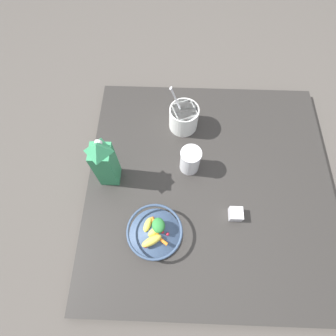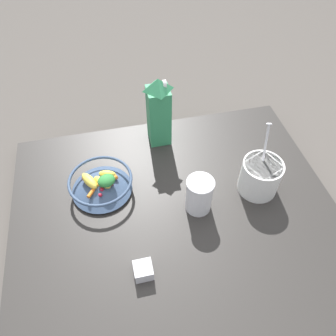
{
  "view_description": "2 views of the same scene",
  "coord_description": "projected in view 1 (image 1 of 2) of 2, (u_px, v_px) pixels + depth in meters",
  "views": [
    {
      "loc": [
        0.17,
        0.42,
        1.09
      ],
      "look_at": [
        0.18,
        -0.04,
        0.1
      ],
      "focal_mm": 28.0,
      "sensor_mm": 36.0,
      "label": 1
    },
    {
      "loc": [
        -0.48,
        0.15,
        0.94
      ],
      "look_at": [
        0.22,
        -0.0,
        0.11
      ],
      "focal_mm": 35.0,
      "sensor_mm": 36.0,
      "label": 2
    }
  ],
  "objects": [
    {
      "name": "ground_plane",
      "position": [
        208.0,
        187.0,
        1.17
      ],
      "size": [
        6.0,
        6.0,
        0.0
      ],
      "primitive_type": "plane",
      "color": "#4C4742"
    },
    {
      "name": "countertop",
      "position": [
        209.0,
        185.0,
        1.15
      ],
      "size": [
        1.05,
        1.05,
        0.04
      ],
      "color": "#2D2B28",
      "rests_on": "ground_plane"
    },
    {
      "name": "fruit_bowl",
      "position": [
        155.0,
        232.0,
        1.0
      ],
      "size": [
        0.21,
        0.21,
        0.08
      ],
      "color": "#384C6B",
      "rests_on": "countertop"
    },
    {
      "name": "milk_carton",
      "position": [
        105.0,
        163.0,
        1.02
      ],
      "size": [
        0.08,
        0.08,
        0.28
      ],
      "color": "#338C59",
      "rests_on": "countertop"
    },
    {
      "name": "yogurt_tub",
      "position": [
        184.0,
        117.0,
        1.19
      ],
      "size": [
        0.14,
        0.13,
        0.24
      ],
      "color": "white",
      "rests_on": "countertop"
    },
    {
      "name": "drinking_cup",
      "position": [
        190.0,
        160.0,
        1.1
      ],
      "size": [
        0.09,
        0.09,
        0.13
      ],
      "color": "white",
      "rests_on": "countertop"
    },
    {
      "name": "spice_jar",
      "position": [
        236.0,
        214.0,
        1.05
      ],
      "size": [
        0.05,
        0.05,
        0.04
      ],
      "color": "silver",
      "rests_on": "countertop"
    }
  ]
}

